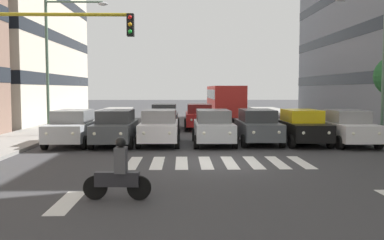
% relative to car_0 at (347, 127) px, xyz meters
% --- Properties ---
extents(ground_plane, '(180.00, 180.00, 0.00)m').
position_rel_car_0_xyz_m(ground_plane, '(6.76, 4.83, -0.89)').
color(ground_plane, '#38383A').
extents(crosswalk_markings, '(6.75, 2.80, 0.01)m').
position_rel_car_0_xyz_m(crosswalk_markings, '(6.76, 4.83, -0.88)').
color(crosswalk_markings, silver).
rests_on(crosswalk_markings, ground_plane).
extents(lane_arrow_1, '(0.50, 2.20, 0.01)m').
position_rel_car_0_xyz_m(lane_arrow_1, '(10.91, 10.33, -0.88)').
color(lane_arrow_1, silver).
rests_on(lane_arrow_1, ground_plane).
extents(car_0, '(2.02, 4.44, 1.72)m').
position_rel_car_0_xyz_m(car_0, '(0.00, 0.00, 0.00)').
color(car_0, silver).
rests_on(car_0, ground_plane).
extents(car_1, '(2.02, 4.44, 1.72)m').
position_rel_car_0_xyz_m(car_1, '(2.10, -0.38, 0.00)').
color(car_1, black).
rests_on(car_1, ground_plane).
extents(car_2, '(2.02, 4.44, 1.72)m').
position_rel_car_0_xyz_m(car_2, '(4.29, -0.61, 0.00)').
color(car_2, '#474C51').
rests_on(car_2, ground_plane).
extents(car_3, '(2.02, 4.44, 1.72)m').
position_rel_car_0_xyz_m(car_3, '(6.54, -0.35, 0.00)').
color(car_3, '#B2B7BC').
rests_on(car_3, ground_plane).
extents(car_4, '(2.02, 4.44, 1.72)m').
position_rel_car_0_xyz_m(car_4, '(9.22, -0.42, 0.00)').
color(car_4, silver).
rests_on(car_4, ground_plane).
extents(car_5, '(2.02, 4.44, 1.72)m').
position_rel_car_0_xyz_m(car_5, '(11.35, -0.22, 0.00)').
color(car_5, '#474C51').
rests_on(car_5, ground_plane).
extents(car_6, '(2.02, 4.44, 1.72)m').
position_rel_car_0_xyz_m(car_6, '(13.46, -0.29, 0.00)').
color(car_6, '#B2B7BC').
rests_on(car_6, ground_plane).
extents(car_row2_0, '(2.02, 4.44, 1.72)m').
position_rel_car_0_xyz_m(car_row2_0, '(9.30, -8.54, 0.00)').
color(car_row2_0, '#474C51').
rests_on(car_row2_0, ground_plane).
extents(car_row2_1, '(2.02, 4.44, 1.72)m').
position_rel_car_0_xyz_m(car_row2_1, '(6.92, -8.38, 0.00)').
color(car_row2_1, maroon).
rests_on(car_row2_1, ground_plane).
extents(bus_behind_traffic, '(2.78, 10.50, 3.00)m').
position_rel_car_0_xyz_m(bus_behind_traffic, '(4.29, -17.29, 0.97)').
color(bus_behind_traffic, red).
rests_on(bus_behind_traffic, ground_plane).
extents(motorcycle_with_rider, '(1.70, 0.37, 1.57)m').
position_rel_car_0_xyz_m(motorcycle_with_rider, '(9.68, 10.08, -0.24)').
color(motorcycle_with_rider, black).
rests_on(motorcycle_with_rider, ground_plane).
extents(traffic_light_gantry, '(5.01, 0.36, 5.50)m').
position_rel_car_0_xyz_m(traffic_light_gantry, '(13.19, 5.72, 2.87)').
color(traffic_light_gantry, '#AD991E').
rests_on(traffic_light_gantry, ground_plane).
extents(street_lamp_left, '(2.64, 0.28, 7.31)m').
position_rel_car_0_xyz_m(street_lamp_left, '(-1.74, -0.84, 3.69)').
color(street_lamp_left, '#4C6B56').
rests_on(street_lamp_left, sidewalk_left).
extents(street_lamp_right, '(3.53, 0.28, 7.59)m').
position_rel_car_0_xyz_m(street_lamp_right, '(15.08, -3.61, 3.94)').
color(street_lamp_right, '#4C6B56').
rests_on(street_lamp_right, sidewalk_right).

